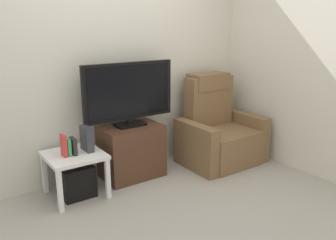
{
  "coord_description": "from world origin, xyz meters",
  "views": [
    {
      "loc": [
        -1.63,
        -2.41,
        1.68
      ],
      "look_at": [
        0.39,
        0.5,
        0.7
      ],
      "focal_mm": 37.6,
      "sensor_mm": 36.0,
      "label": 1
    }
  ],
  "objects_px": {
    "subwoofer_box": "(76,180)",
    "book_leftmost": "(64,146)",
    "book_rightmost": "(73,146)",
    "side_table": "(74,160)",
    "game_console": "(87,139)",
    "recliner_armchair": "(218,132)",
    "book_middle": "(68,147)",
    "television": "(129,93)",
    "tv_stand": "(132,151)"
  },
  "relations": [
    {
      "from": "subwoofer_box",
      "to": "book_leftmost",
      "type": "relative_size",
      "value": 1.47
    },
    {
      "from": "book_rightmost",
      "to": "side_table",
      "type": "bearing_deg",
      "value": 68.77
    },
    {
      "from": "book_rightmost",
      "to": "game_console",
      "type": "bearing_deg",
      "value": 11.11
    },
    {
      "from": "recliner_armchair",
      "to": "book_middle",
      "type": "relative_size",
      "value": 6.23
    },
    {
      "from": "book_middle",
      "to": "book_rightmost",
      "type": "distance_m",
      "value": 0.05
    },
    {
      "from": "television",
      "to": "book_rightmost",
      "type": "height_order",
      "value": "television"
    },
    {
      "from": "tv_stand",
      "to": "television",
      "type": "height_order",
      "value": "television"
    },
    {
      "from": "book_middle",
      "to": "game_console",
      "type": "relative_size",
      "value": 0.7
    },
    {
      "from": "tv_stand",
      "to": "book_leftmost",
      "type": "bearing_deg",
      "value": -172.92
    },
    {
      "from": "television",
      "to": "subwoofer_box",
      "type": "bearing_deg",
      "value": -171.99
    },
    {
      "from": "book_rightmost",
      "to": "tv_stand",
      "type": "bearing_deg",
      "value": 8.01
    },
    {
      "from": "television",
      "to": "book_leftmost",
      "type": "bearing_deg",
      "value": -171.57
    },
    {
      "from": "television",
      "to": "game_console",
      "type": "relative_size",
      "value": 4.26
    },
    {
      "from": "subwoofer_box",
      "to": "game_console",
      "type": "relative_size",
      "value": 1.29
    },
    {
      "from": "subwoofer_box",
      "to": "book_rightmost",
      "type": "relative_size",
      "value": 1.9
    },
    {
      "from": "tv_stand",
      "to": "book_leftmost",
      "type": "xyz_separation_m",
      "value": [
        -0.79,
        -0.1,
        0.26
      ]
    },
    {
      "from": "television",
      "to": "subwoofer_box",
      "type": "height_order",
      "value": "television"
    },
    {
      "from": "book_leftmost",
      "to": "game_console",
      "type": "distance_m",
      "value": 0.25
    },
    {
      "from": "side_table",
      "to": "subwoofer_box",
      "type": "bearing_deg",
      "value": -45.0
    },
    {
      "from": "tv_stand",
      "to": "game_console",
      "type": "height_order",
      "value": "game_console"
    },
    {
      "from": "subwoofer_box",
      "to": "book_middle",
      "type": "xyz_separation_m",
      "value": [
        -0.06,
        -0.02,
        0.37
      ]
    },
    {
      "from": "television",
      "to": "book_middle",
      "type": "relative_size",
      "value": 6.07
    },
    {
      "from": "book_leftmost",
      "to": "book_middle",
      "type": "relative_size",
      "value": 1.25
    },
    {
      "from": "recliner_armchair",
      "to": "book_rightmost",
      "type": "height_order",
      "value": "recliner_armchair"
    },
    {
      "from": "tv_stand",
      "to": "recliner_armchair",
      "type": "relative_size",
      "value": 0.61
    },
    {
      "from": "side_table",
      "to": "book_rightmost",
      "type": "distance_m",
      "value": 0.15
    },
    {
      "from": "book_leftmost",
      "to": "book_middle",
      "type": "distance_m",
      "value": 0.05
    },
    {
      "from": "book_leftmost",
      "to": "book_middle",
      "type": "xyz_separation_m",
      "value": [
        0.04,
        0.0,
        -0.02
      ]
    },
    {
      "from": "television",
      "to": "recliner_armchair",
      "type": "xyz_separation_m",
      "value": [
        1.12,
        -0.22,
        -0.58
      ]
    },
    {
      "from": "tv_stand",
      "to": "television",
      "type": "relative_size",
      "value": 0.63
    },
    {
      "from": "tv_stand",
      "to": "book_leftmost",
      "type": "height_order",
      "value": "book_leftmost"
    },
    {
      "from": "recliner_armchair",
      "to": "book_middle",
      "type": "bearing_deg",
      "value": 176.41
    },
    {
      "from": "tv_stand",
      "to": "recliner_armchair",
      "type": "bearing_deg",
      "value": -9.97
    },
    {
      "from": "book_leftmost",
      "to": "tv_stand",
      "type": "bearing_deg",
      "value": 7.08
    },
    {
      "from": "book_rightmost",
      "to": "game_console",
      "type": "relative_size",
      "value": 0.68
    },
    {
      "from": "television",
      "to": "game_console",
      "type": "height_order",
      "value": "television"
    },
    {
      "from": "subwoofer_box",
      "to": "side_table",
      "type": "bearing_deg",
      "value": 135.0
    },
    {
      "from": "recliner_armchair",
      "to": "book_middle",
      "type": "height_order",
      "value": "recliner_armchair"
    },
    {
      "from": "television",
      "to": "tv_stand",
      "type": "bearing_deg",
      "value": -90.0
    },
    {
      "from": "book_rightmost",
      "to": "game_console",
      "type": "height_order",
      "value": "game_console"
    },
    {
      "from": "book_leftmost",
      "to": "game_console",
      "type": "height_order",
      "value": "game_console"
    },
    {
      "from": "book_leftmost",
      "to": "book_middle",
      "type": "bearing_deg",
      "value": 0.0
    },
    {
      "from": "recliner_armchair",
      "to": "game_console",
      "type": "height_order",
      "value": "recliner_armchair"
    },
    {
      "from": "book_middle",
      "to": "tv_stand",
      "type": "bearing_deg",
      "value": 7.46
    },
    {
      "from": "tv_stand",
      "to": "book_middle",
      "type": "xyz_separation_m",
      "value": [
        -0.75,
        -0.1,
        0.23
      ]
    },
    {
      "from": "subwoofer_box",
      "to": "game_console",
      "type": "distance_m",
      "value": 0.43
    },
    {
      "from": "tv_stand",
      "to": "book_rightmost",
      "type": "bearing_deg",
      "value": -171.99
    },
    {
      "from": "recliner_armchair",
      "to": "side_table",
      "type": "bearing_deg",
      "value": 175.68
    },
    {
      "from": "subwoofer_box",
      "to": "book_leftmost",
      "type": "bearing_deg",
      "value": -168.69
    },
    {
      "from": "book_middle",
      "to": "book_leftmost",
      "type": "bearing_deg",
      "value": 180.0
    }
  ]
}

